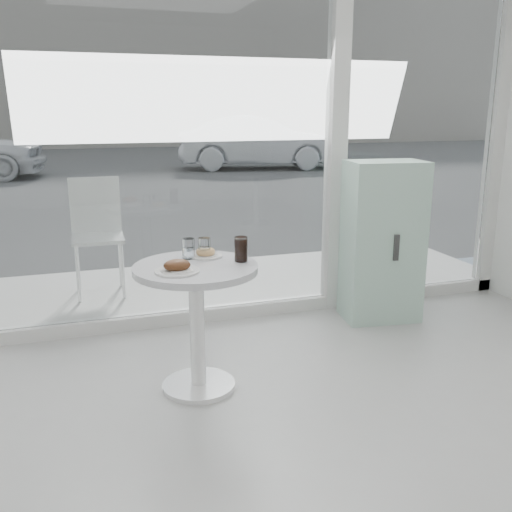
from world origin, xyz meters
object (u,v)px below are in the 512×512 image
object	(u,v)px
car_silver	(258,143)
water_tumbler_b	(204,249)
plate_fritter	(178,267)
cola_glass	(241,250)
patio_chair	(97,228)
plate_donut	(206,254)
main_table	(196,301)
water_tumbler_a	(188,250)
mint_cabinet	(382,242)

from	to	relation	value
car_silver	water_tumbler_b	distance (m)	12.66
plate_fritter	cola_glass	xyz separation A→B (m)	(0.39, 0.11, 0.04)
car_silver	plate_fritter	size ratio (longest dim) A/B	17.53
patio_chair	car_silver	distance (m)	11.19
car_silver	plate_donut	xyz separation A→B (m)	(-4.28, -11.90, 0.07)
main_table	cola_glass	xyz separation A→B (m)	(0.27, -0.00, 0.29)
main_table	cola_glass	bearing A→B (deg)	-0.01
plate_donut	cola_glass	xyz separation A→B (m)	(0.17, -0.17, 0.05)
plate_fritter	water_tumbler_a	distance (m)	0.29
car_silver	plate_donut	world-z (taller)	car_silver
plate_fritter	water_tumbler_a	world-z (taller)	water_tumbler_a
main_table	plate_donut	xyz separation A→B (m)	(0.10, 0.17, 0.24)
plate_donut	water_tumbler_a	xyz separation A→B (m)	(-0.11, -0.00, 0.03)
plate_fritter	water_tumbler_a	size ratio (longest dim) A/B	2.04
car_silver	cola_glass	world-z (taller)	car_silver
plate_fritter	water_tumbler_b	size ratio (longest dim) A/B	2.05
plate_fritter	plate_donut	world-z (taller)	plate_fritter
patio_chair	plate_donut	size ratio (longest dim) A/B	5.05
main_table	plate_donut	bearing A→B (deg)	59.31
mint_cabinet	water_tumbler_a	world-z (taller)	mint_cabinet
plate_donut	water_tumbler_a	bearing A→B (deg)	-177.34
patio_chair	cola_glass	size ratio (longest dim) A/B	6.82
plate_fritter	plate_donut	xyz separation A→B (m)	(0.22, 0.27, -0.01)
plate_donut	water_tumbler_b	distance (m)	0.04
main_table	plate_donut	world-z (taller)	plate_donut
plate_donut	water_tumbler_a	distance (m)	0.11
main_table	water_tumbler_a	distance (m)	0.32
patio_chair	plate_fritter	size ratio (longest dim) A/B	4.05
main_table	patio_chair	distance (m)	2.03
cola_glass	mint_cabinet	bearing A→B (deg)	27.83
mint_cabinet	water_tumbler_a	size ratio (longest dim) A/B	10.31
mint_cabinet	car_silver	world-z (taller)	car_silver
mint_cabinet	cola_glass	xyz separation A→B (m)	(-1.37, -0.72, 0.21)
water_tumbler_a	water_tumbler_b	size ratio (longest dim) A/B	1.01
main_table	patio_chair	size ratio (longest dim) A/B	0.77
mint_cabinet	car_silver	distance (m)	11.67
patio_chair	plate_fritter	xyz separation A→B (m)	(0.33, -2.09, 0.18)
water_tumbler_a	mint_cabinet	bearing A→B (deg)	18.79
car_silver	plate_donut	size ratio (longest dim) A/B	21.84
main_table	car_silver	bearing A→B (deg)	70.05
plate_donut	cola_glass	bearing A→B (deg)	-43.94
water_tumbler_a	plate_fritter	bearing A→B (deg)	-113.31
main_table	mint_cabinet	world-z (taller)	mint_cabinet
mint_cabinet	water_tumbler_a	xyz separation A→B (m)	(-1.65, -0.56, 0.20)
water_tumbler_b	plate_donut	bearing A→B (deg)	53.44
water_tumbler_b	cola_glass	xyz separation A→B (m)	(0.18, -0.15, 0.02)
mint_cabinet	water_tumbler_b	size ratio (longest dim) A/B	10.37
car_silver	plate_donut	bearing A→B (deg)	172.22
plate_fritter	patio_chair	bearing A→B (deg)	99.02
patio_chair	cola_glass	xyz separation A→B (m)	(0.73, -1.98, 0.22)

